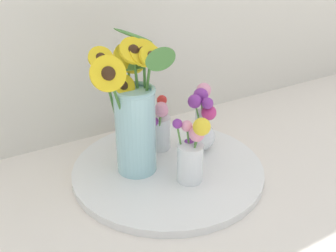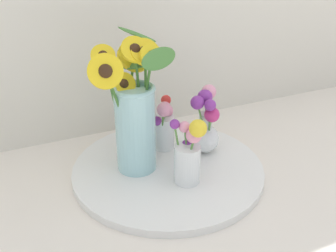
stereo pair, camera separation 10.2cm
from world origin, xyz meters
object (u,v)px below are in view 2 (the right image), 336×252
mason_jar_sunflowers (135,112)px  vase_bulb_right (205,125)px  vase_small_center (189,154)px  vase_small_back (164,125)px  serving_tray (168,169)px

mason_jar_sunflowers → vase_bulb_right: size_ratio=1.88×
vase_small_center → vase_small_back: bearing=86.6°
vase_bulb_right → vase_small_center: bearing=-133.9°
mason_jar_sunflowers → serving_tray: bearing=-26.5°
mason_jar_sunflowers → vase_small_back: size_ratio=2.19×
mason_jar_sunflowers → vase_small_center: (0.09, -0.12, -0.08)m
vase_small_back → vase_small_center: bearing=-93.4°
vase_small_center → vase_small_back: (0.01, 0.18, -0.01)m
serving_tray → vase_bulb_right: bearing=13.0°
mason_jar_sunflowers → vase_small_center: size_ratio=2.00×
mason_jar_sunflowers → vase_small_back: 0.15m
mason_jar_sunflowers → vase_small_center: bearing=-52.8°
serving_tray → vase_bulb_right: vase_bulb_right is taller
serving_tray → mason_jar_sunflowers: 0.19m
mason_jar_sunflowers → vase_bulb_right: 0.22m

